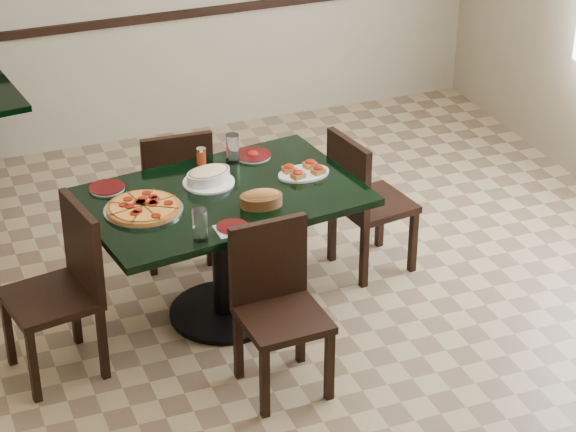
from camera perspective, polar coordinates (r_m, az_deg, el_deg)
name	(u,v)px	position (r m, az deg, el deg)	size (l,w,h in m)	color
floor	(292,332)	(6.09, 0.18, -5.90)	(5.50, 5.50, 0.00)	#907B53
room_shell	(341,7)	(7.36, 2.70, 10.57)	(5.50, 5.50, 5.50)	white
main_table	(222,224)	(5.94, -3.36, -0.43)	(1.54, 1.11, 0.75)	black
chair_far	(175,190)	(6.51, -5.76, 1.34)	(0.43, 0.43, 0.87)	black
chair_near	(277,299)	(5.48, -0.58, -4.23)	(0.42, 0.42, 0.86)	black
chair_right	(363,197)	(6.42, 3.81, 0.98)	(0.46, 0.46, 0.86)	black
chair_left	(65,282)	(5.66, -11.26, -3.29)	(0.49, 0.49, 0.91)	black
pepperoni_pizza	(143,208)	(5.72, -7.36, 0.41)	(0.40, 0.40, 0.04)	silver
lasagna_casserole	(208,176)	(5.95, -4.06, 2.06)	(0.28, 0.28, 0.09)	silver
bread_basket	(261,199)	(5.72, -1.37, 0.89)	(0.24, 0.18, 0.09)	brown
bruschetta_platter	(304,171)	(6.04, 0.80, 2.31)	(0.30, 0.21, 0.05)	silver
side_plate_near	(233,227)	(5.52, -2.84, -0.58)	(0.16, 0.16, 0.02)	silver
side_plate_far_r	(253,155)	(6.25, -1.79, 3.12)	(0.20, 0.20, 0.03)	silver
side_plate_far_l	(107,188)	(5.97, -9.19, 1.42)	(0.19, 0.19, 0.02)	silver
napkin_setting	(230,230)	(5.51, -2.94, -0.69)	(0.14, 0.14, 0.01)	silver
water_glass_a	(232,148)	(6.16, -2.84, 3.45)	(0.08, 0.08, 0.16)	white
water_glass_b	(200,225)	(5.40, -4.49, -0.46)	(0.08, 0.08, 0.16)	white
pepper_shaker	(201,156)	(6.17, -4.43, 3.07)	(0.05, 0.05, 0.09)	red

